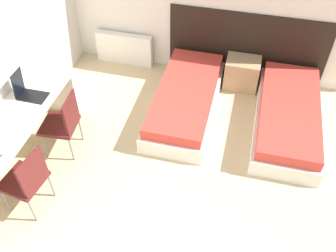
{
  "coord_description": "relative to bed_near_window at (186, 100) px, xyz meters",
  "views": [
    {
      "loc": [
        0.77,
        -0.71,
        3.74
      ],
      "look_at": [
        0.0,
        2.38,
        0.55
      ],
      "focal_mm": 40.0,
      "sensor_mm": 36.0,
      "label": 1
    }
  ],
  "objects": [
    {
      "name": "nightstand",
      "position": [
        0.72,
        0.79,
        0.04
      ],
      "size": [
        0.51,
        0.39,
        0.47
      ],
      "color": "tan",
      "rests_on": "ground_plane"
    },
    {
      "name": "radiator",
      "position": [
        -1.24,
        0.93,
        0.07
      ],
      "size": [
        0.94,
        0.12,
        0.54
      ],
      "color": "silver",
      "rests_on": "ground_plane"
    },
    {
      "name": "chair_near_notebook",
      "position": [
        -1.32,
        -2.01,
        0.3
      ],
      "size": [
        0.48,
        0.48,
        0.89
      ],
      "rotation": [
        0.0,
        0.0,
        -0.14
      ],
      "color": "#511919",
      "rests_on": "ground_plane"
    },
    {
      "name": "laptop",
      "position": [
        -1.77,
        -1.02,
        0.62
      ],
      "size": [
        0.35,
        0.22,
        0.36
      ],
      "rotation": [
        0.0,
        0.0,
        0.0
      ],
      "color": "black",
      "rests_on": "desk"
    },
    {
      "name": "headboard_panel",
      "position": [
        0.72,
        1.01,
        0.36
      ],
      "size": [
        2.39,
        0.03,
        1.11
      ],
      "color": "black",
      "rests_on": "ground_plane"
    },
    {
      "name": "bed_near_door",
      "position": [
        1.44,
        0.0,
        0.0
      ],
      "size": [
        0.86,
        1.96,
        0.41
      ],
      "color": "silver",
      "rests_on": "ground_plane"
    },
    {
      "name": "desk",
      "position": [
        -1.75,
        -1.56,
        0.4
      ],
      "size": [
        0.59,
        2.28,
        0.75
      ],
      "color": "beige",
      "rests_on": "ground_plane"
    },
    {
      "name": "bed_near_window",
      "position": [
        0.0,
        0.0,
        0.0
      ],
      "size": [
        0.86,
        1.96,
        0.41
      ],
      "color": "silver",
      "rests_on": "ground_plane"
    },
    {
      "name": "chair_near_laptop",
      "position": [
        -1.32,
        -1.11,
        0.3
      ],
      "size": [
        0.46,
        0.46,
        0.89
      ],
      "rotation": [
        0.0,
        0.0,
        0.08
      ],
      "color": "#511919",
      "rests_on": "ground_plane"
    }
  ]
}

